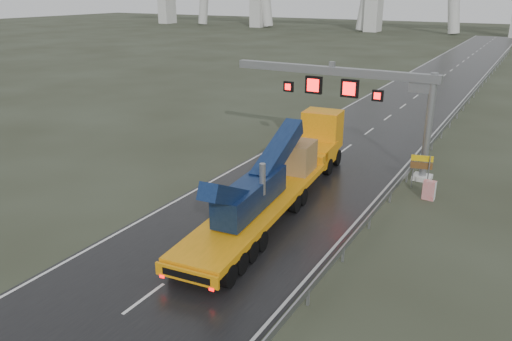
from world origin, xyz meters
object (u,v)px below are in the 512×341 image
Objects in this scene: heavy_haul_truck at (287,168)px; striped_barrier at (429,190)px; sign_gantry at (360,91)px; exit_sign_pair at (421,165)px.

heavy_haul_truck reaches higher than striped_barrier.
sign_gantry reaches higher than exit_sign_pair.
heavy_haul_truck is at bearing -149.56° from striped_barrier.
heavy_haul_truck is at bearing -154.99° from exit_sign_pair.
exit_sign_pair is (6.89, 5.33, -0.21)m from heavy_haul_truck.
striped_barrier is (7.79, 3.84, -1.21)m from heavy_haul_truck.
heavy_haul_truck is 16.52× the size of striped_barrier.
sign_gantry reaches higher than heavy_haul_truck.
sign_gantry is 6.46× the size of exit_sign_pair.
sign_gantry is 6.65m from exit_sign_pair.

